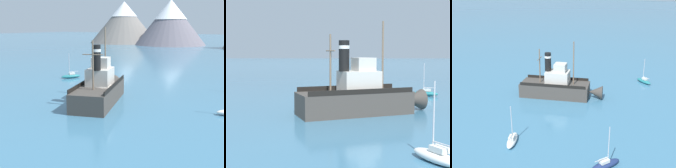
{
  "view_description": "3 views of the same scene",
  "coord_description": "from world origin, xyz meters",
  "views": [
    {
      "loc": [
        21.53,
        -28.49,
        10.17
      ],
      "look_at": [
        0.73,
        1.01,
        2.59
      ],
      "focal_mm": 45.0,
      "sensor_mm": 36.0,
      "label": 1
    },
    {
      "loc": [
        35.36,
        -0.64,
        6.64
      ],
      "look_at": [
        -2.12,
        -1.7,
        3.09
      ],
      "focal_mm": 55.0,
      "sensor_mm": 36.0,
      "label": 2
    },
    {
      "loc": [
        37.33,
        27.18,
        19.03
      ],
      "look_at": [
        -1.27,
        1.62,
        2.34
      ],
      "focal_mm": 45.0,
      "sensor_mm": 36.0,
      "label": 3
    }
  ],
  "objects": [
    {
      "name": "ground_plane",
      "position": [
        0.0,
        0.0,
        0.0
      ],
      "size": [
        600.0,
        600.0,
        0.0
      ],
      "primitive_type": "plane",
      "color": "teal"
    },
    {
      "name": "old_tugboat",
      "position": [
        -0.92,
        0.66,
        1.83
      ],
      "size": [
        8.59,
        14.61,
        9.9
      ],
      "color": "#423D38",
      "rests_on": "ground"
    },
    {
      "name": "sailboat_navy",
      "position": [
        13.34,
        16.72,
        0.43
      ],
      "size": [
        3.91,
        2.61,
        4.9
      ],
      "color": "navy",
      "rests_on": "ground"
    },
    {
      "name": "sailboat_teal",
      "position": [
        -16.22,
        11.11,
        0.43
      ],
      "size": [
        2.86,
        3.84,
        4.9
      ],
      "color": "#23757A",
      "rests_on": "ground"
    },
    {
      "name": "sailboat_white",
      "position": [
        15.21,
        4.69,
        0.43
      ],
      "size": [
        3.83,
        2.89,
        4.9
      ],
      "color": "white",
      "rests_on": "ground"
    }
  ]
}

